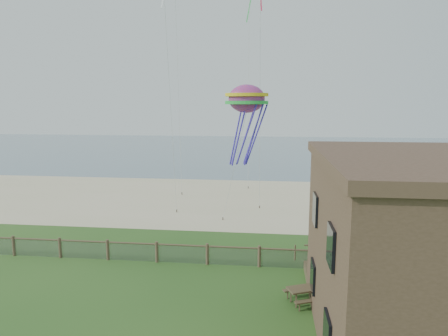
# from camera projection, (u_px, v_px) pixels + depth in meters

# --- Properties ---
(ground) EXTENTS (160.00, 160.00, 0.00)m
(ground) POSITION_uv_depth(u_px,v_px,m) (186.00, 319.00, 17.25)
(ground) COLOR #27501B
(ground) RESTS_ON ground
(sand_beach) EXTENTS (72.00, 20.00, 0.02)m
(sand_beach) POSITION_uv_depth(u_px,v_px,m) (233.00, 200.00, 38.83)
(sand_beach) COLOR #C7BD90
(sand_beach) RESTS_ON ground
(ocean) EXTENTS (160.00, 68.00, 0.02)m
(ocean) POSITION_uv_depth(u_px,v_px,m) (253.00, 150.00, 81.99)
(ocean) COLOR slate
(ocean) RESTS_ON ground
(chainlink_fence) EXTENTS (36.20, 0.20, 1.25)m
(chainlink_fence) POSITION_uv_depth(u_px,v_px,m) (207.00, 255.00, 23.05)
(chainlink_fence) COLOR brown
(chainlink_fence) RESTS_ON ground
(picnic_table) EXTENTS (2.42, 2.16, 0.84)m
(picnic_table) POSITION_uv_depth(u_px,v_px,m) (309.00, 294.00, 18.64)
(picnic_table) COLOR brown
(picnic_table) RESTS_ON ground
(octopus_kite) EXTENTS (3.07, 2.23, 6.15)m
(octopus_kite) POSITION_uv_depth(u_px,v_px,m) (246.00, 122.00, 27.57)
(octopus_kite) COLOR #FF4928
(kite_green) EXTENTS (1.66, 2.13, 2.97)m
(kite_green) POSITION_uv_depth(u_px,v_px,m) (249.00, 0.00, 37.09)
(kite_green) COLOR green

